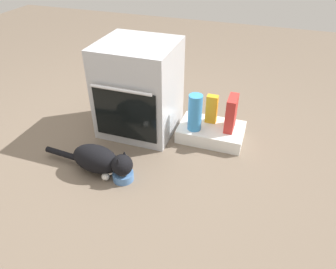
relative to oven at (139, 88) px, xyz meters
The scene contains 8 objects.
ground 0.61m from the oven, 95.31° to the right, with size 8.00×8.00×0.00m, color #6B5B4C.
oven is the anchor object (origin of this frame).
pantry_cabinet 0.69m from the oven, ahead, with size 0.52×0.35×0.11m, color white.
food_bowl 0.75m from the oven, 77.74° to the right, with size 0.15×0.15×0.09m.
cat 0.69m from the oven, 93.34° to the right, with size 0.74×0.23×0.22m.
juice_carton 0.61m from the oven, 10.46° to the left, with size 0.09×0.06×0.24m, color orange.
cereal_box 0.77m from the oven, ahead, with size 0.07×0.18×0.28m, color #B72D28.
water_bottle 0.50m from the oven, ahead, with size 0.11×0.11×0.30m, color #388CD1.
Camera 1 is at (1.01, -1.62, 1.52)m, focal length 33.58 mm.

